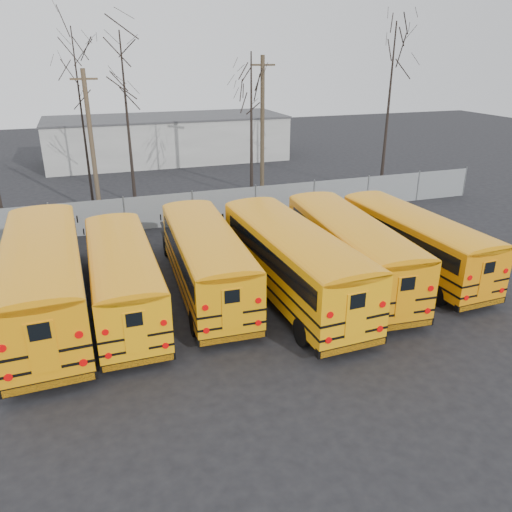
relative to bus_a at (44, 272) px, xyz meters
name	(u,v)px	position (x,y,z in m)	size (l,w,h in m)	color
ground	(259,315)	(7.80, -2.47, -1.96)	(120.00, 120.00, 0.00)	black
fence	(193,208)	(7.80, 9.53, -0.96)	(40.00, 0.04, 2.00)	gray
distant_building	(168,139)	(9.80, 29.53, 0.04)	(22.00, 8.00, 4.00)	beige
bus_a	(44,272)	(0.00, 0.00, 0.00)	(3.12, 12.05, 3.35)	black
bus_b	(122,271)	(2.83, -0.31, -0.26)	(2.42, 10.42, 2.91)	black
bus_c	(205,254)	(6.31, 0.23, -0.20)	(2.95, 10.86, 3.01)	black
bus_d	(290,255)	(9.55, -1.35, -0.07)	(3.10, 11.62, 3.23)	black
bus_e	(348,244)	(12.52, -0.83, -0.14)	(3.36, 11.29, 3.12)	black
bus_f	(411,237)	(15.95, -0.69, -0.25)	(2.84, 10.55, 2.93)	black
utility_pole_left	(92,143)	(2.55, 13.37, 2.58)	(1.58, 0.27, 8.84)	brown
utility_pole_right	(262,125)	(14.21, 15.01, 2.94)	(1.66, 0.61, 9.53)	#473928
tree_3	(83,124)	(2.20, 14.47, 3.59)	(0.26, 0.26, 11.11)	black
tree_4	(128,122)	(4.97, 15.25, 3.52)	(0.26, 0.26, 10.95)	black
tree_5	(251,129)	(12.96, 13.75, 2.92)	(0.26, 0.26, 9.76)	black
tree_6	(388,111)	(22.80, 12.57, 3.86)	(0.26, 0.26, 11.63)	black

